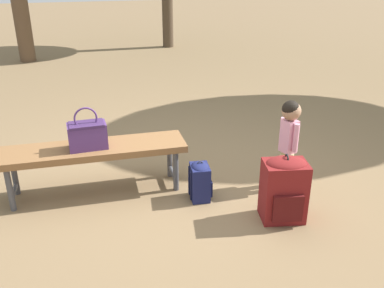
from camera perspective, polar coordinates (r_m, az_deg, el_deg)
ground_plane at (r=3.96m, az=-1.33°, el=-5.50°), size 40.00×40.00×0.00m
park_bench at (r=3.76m, az=-13.19°, el=-1.11°), size 1.61×0.43×0.45m
handbag at (r=3.67m, az=-14.02°, el=1.28°), size 0.33×0.20×0.37m
child_standing at (r=3.79m, az=13.06°, el=1.72°), size 0.17×0.22×0.83m
backpack_large at (r=3.41m, az=12.38°, el=-5.76°), size 0.38×0.34×0.57m
backpack_small at (r=3.66m, az=1.09°, el=-4.91°), size 0.21×0.23×0.36m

